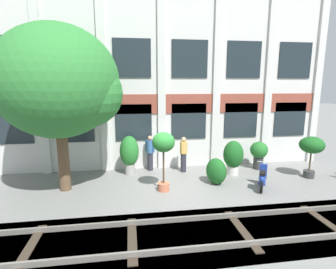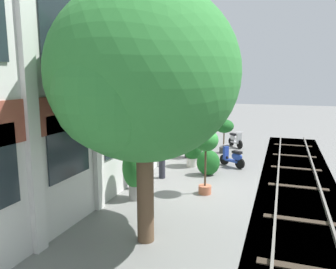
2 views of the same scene
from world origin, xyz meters
The scene contains 14 objects.
ground_plane centered at (0.00, 0.00, 0.00)m, with size 80.00×80.00×0.00m, color slate.
apartment_facade centered at (0.00, 3.03, 4.40)m, with size 16.19×0.64×8.85m.
rail_tracks centered at (0.00, -3.13, -0.13)m, with size 23.83×2.80×0.43m.
broadleaf_tree centered at (-4.02, 0.59, 3.97)m, with size 4.60×4.38×6.12m.
potted_plant_tall_urn centered at (6.18, 0.44, 1.35)m, with size 1.01×1.01×1.81m.
potted_plant_glazed_jar centered at (4.56, 1.90, 0.81)m, with size 0.82×0.82×1.32m.
potted_plant_low_pan centered at (-0.29, -0.04, 1.72)m, with size 0.85×0.85×2.28m.
potted_plant_fluted_column centered at (-1.56, 2.02, 1.00)m, with size 0.85×0.85×1.76m.
potted_plant_ribbed_drum centered at (3.04, 1.32, 0.86)m, with size 0.89×0.89×1.54m.
scooter_near_curb centered at (7.93, 0.09, 0.44)m, with size 1.11×0.96×0.98m.
scooter_second_parked centered at (3.52, -0.46, 0.44)m, with size 0.82×1.23×0.98m.
resident_by_doorway centered at (-0.59, 2.44, 0.89)m, with size 0.41×0.39×1.67m.
resident_watching_tracks centered at (0.91, 2.00, 0.88)m, with size 0.34×0.47×1.65m.
topiary_hedge centered at (1.93, 0.34, 0.53)m, with size 0.96×0.70×1.06m, color #19561E.
Camera 2 is at (-10.98, -2.44, 4.00)m, focal length 35.00 mm.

